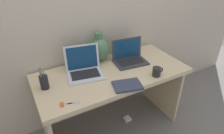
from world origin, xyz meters
name	(u,v)px	position (x,y,z in m)	size (l,w,h in m)	color
ground_plane	(112,126)	(0.00, 0.00, 0.00)	(6.00, 6.00, 0.00)	slate
back_wall	(93,9)	(0.00, 0.36, 1.20)	(4.40, 0.04, 2.40)	#BCAD99
desk	(112,85)	(0.00, 0.00, 0.55)	(1.39, 0.64, 0.71)	#D1B78C
laptop_left	(84,67)	(-0.23, 0.10, 0.77)	(0.35, 0.30, 0.25)	silver
laptop_right	(129,56)	(0.25, 0.10, 0.77)	(0.34, 0.25, 0.22)	#333338
green_vase	(99,49)	(0.00, 0.26, 0.83)	(0.21, 0.21, 0.29)	#47704C
notebook_stack	(127,85)	(0.00, -0.26, 0.72)	(0.23, 0.16, 0.02)	#33384C
coffee_mug	(157,72)	(0.31, -0.25, 0.75)	(0.11, 0.07, 0.08)	black
pen_cup	(44,82)	(-0.59, 0.04, 0.77)	(0.07, 0.07, 0.19)	black
scissors	(66,104)	(-0.51, -0.23, 0.71)	(0.15, 0.08, 0.01)	#B7B7BC
power_brick	(127,119)	(0.20, 0.00, 0.01)	(0.07, 0.07, 0.03)	white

